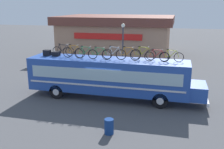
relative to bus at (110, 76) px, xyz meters
The scene contains 16 objects.
ground_plane 1.69m from the bus, behind, with size 120.00×120.00×0.00m, color #4C4C4F.
bus is the anchor object (origin of this frame).
luggage_bag_1 5.11m from the bus, behind, with size 0.50×0.40×0.44m, color black.
luggage_bag_2 4.45m from the bus, behind, with size 0.49×0.50×0.32m, color black.
rooftop_bicycle_1 4.05m from the bus, behind, with size 1.72×0.44×0.91m.
rooftop_bicycle_2 3.12m from the bus, behind, with size 1.69×0.44×0.98m.
rooftop_bicycle_3 2.37m from the bus, behind, with size 1.71×0.44×0.91m.
rooftop_bicycle_4 1.75m from the bus, 161.14° to the right, with size 1.68×0.44×0.90m.
rooftop_bicycle_5 1.63m from the bus, ahead, with size 1.72×0.44×0.96m.
rooftop_bicycle_6 2.04m from the bus, ahead, with size 1.72×0.44×0.96m.
rooftop_bicycle_7 2.79m from the bus, 10.27° to the left, with size 1.77×0.44×0.96m.
rooftop_bicycle_8 3.57m from the bus, ahead, with size 1.67×0.44×0.88m.
rooftop_bicycle_9 4.44m from the bus, ahead, with size 1.61×0.44×0.87m.
roadside_building 17.47m from the bus, 101.73° to the left, with size 14.81×10.41×5.13m.
trash_bin 5.52m from the bus, 76.18° to the right, with size 0.49×0.49×0.83m, color navy.
street_lamp 5.94m from the bus, 93.16° to the left, with size 0.35×0.35×4.95m.
Camera 1 is at (4.70, -17.17, 6.59)m, focal length 41.53 mm.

